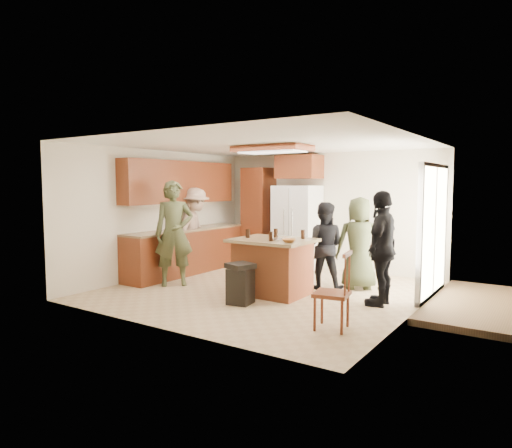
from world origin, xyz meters
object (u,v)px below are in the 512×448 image
Objects in this scene: refrigerator at (297,227)px; trash_bin at (240,283)px; person_side_right at (382,248)px; person_counter at (195,230)px; person_behind_right at (359,243)px; kitchen_island at (273,266)px; spindle_chair at (333,294)px; person_front_left at (174,233)px; person_behind_left at (323,246)px.

refrigerator reaches higher than trash_bin.
person_counter is at bearing -96.56° from person_side_right.
refrigerator reaches higher than person_behind_right.
person_behind_right is 0.90× the size of refrigerator.
spindle_chair reaches higher than kitchen_island.
person_front_left reaches higher than person_counter.
person_front_left is 3.55m from spindle_chair.
trash_bin is (-0.61, -1.64, -0.44)m from person_behind_left.
person_behind_left reaches higher than trash_bin.
kitchen_island is at bearing 83.84° from trash_bin.
person_behind_right is at bearing -141.61° from person_side_right.
person_counter is at bearing 145.87° from trash_bin.
person_behind_left is 2.42× the size of trash_bin.
person_behind_left is at bearing -113.78° from person_side_right.
person_counter is 4.42m from spindle_chair.
person_behind_right is at bearing 60.12° from trash_bin.
person_front_left reaches higher than person_side_right.
person_behind_right is 2.41m from spindle_chair.
spindle_chair is at bearing 73.19° from person_behind_right.
spindle_chair is (-0.12, -1.47, -0.42)m from person_side_right.
spindle_chair is (2.39, -3.42, -0.45)m from refrigerator.
spindle_chair is at bearing -35.45° from kitchen_island.
refrigerator is 1.41× the size of kitchen_island.
kitchen_island is (-1.73, -0.33, -0.40)m from person_side_right.
person_side_right is at bearing 31.85° from trash_bin.
refrigerator is 2.44m from kitchen_island.
person_behind_right is at bearing -101.30° from person_counter.
trash_bin is at bearing 168.47° from spindle_chair.
person_side_right is (3.57, 0.74, -0.08)m from person_front_left.
trash_bin is 1.73m from spindle_chair.
spindle_chair is at bearing -5.55° from person_side_right.
refrigerator is (-1.83, 1.10, 0.09)m from person_behind_right.
refrigerator is at bearing -61.51° from person_behind_right.
person_counter is at bearing 67.31° from person_front_left.
refrigerator is at bearing 125.00° from spindle_chair.
refrigerator is (-2.52, 1.94, 0.03)m from person_side_right.
person_behind_left is 1.53× the size of spindle_chair.
kitchen_island is (-1.05, -1.17, -0.33)m from person_behind_right.
person_front_left is 1.94m from kitchen_island.
person_front_left is 1.18× the size of person_behind_right.
spindle_chair is (1.69, -0.35, 0.13)m from trash_bin.
person_front_left is 1.91× the size of spindle_chair.
person_behind_right is 3.43m from person_counter.
person_front_left is at bearing -173.89° from person_counter.
refrigerator is 4.19m from spindle_chair.
person_counter is at bearing 162.51° from kitchen_island.
person_counter is (-0.53, 1.16, -0.07)m from person_front_left.
person_side_right is 1.81m from kitchen_island.
person_counter is 2.81m from trash_bin.
person_front_left is at bearing -167.37° from kitchen_island.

